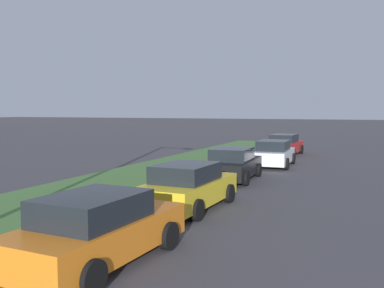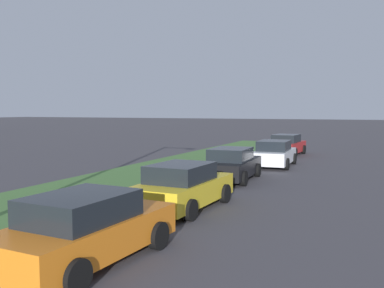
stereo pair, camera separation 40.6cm
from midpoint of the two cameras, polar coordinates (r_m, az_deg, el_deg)
name	(u,v)px [view 1 (the left image)]	position (r m, az deg, el deg)	size (l,w,h in m)	color
grass_median	(66,203)	(15.23, -17.18, -7.47)	(60.00, 6.00, 0.12)	#477238
parked_car_orange	(97,229)	(9.29, -13.71, -10.95)	(4.39, 2.19, 1.47)	orange
parked_car_yellow	(188,187)	(13.86, -1.39, -5.69)	(4.35, 2.12, 1.47)	gold
parked_car_black	(233,164)	(19.55, 4.85, -2.71)	(4.39, 2.20, 1.47)	black
parked_car_white	(274,154)	(24.65, 10.35, -1.27)	(4.38, 2.17, 1.47)	silver
parked_car_red	(284,145)	(30.98, 11.81, -0.12)	(4.38, 2.17, 1.47)	red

